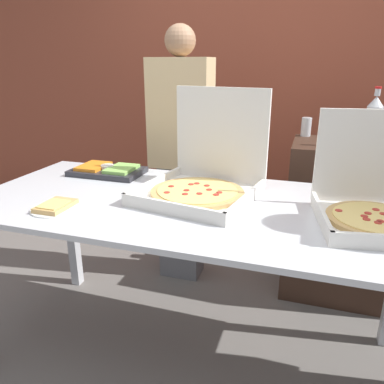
% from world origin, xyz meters
% --- Properties ---
extents(ground_plane, '(16.00, 16.00, 0.00)m').
position_xyz_m(ground_plane, '(0.00, 0.00, 0.00)').
color(ground_plane, slate).
extents(brick_wall_behind, '(10.00, 0.06, 2.80)m').
position_xyz_m(brick_wall_behind, '(0.00, 1.70, 1.40)').
color(brick_wall_behind, brown).
rests_on(brick_wall_behind, ground_plane).
extents(buffet_table, '(2.08, 0.94, 0.88)m').
position_xyz_m(buffet_table, '(0.00, 0.00, 0.78)').
color(buffet_table, silver).
rests_on(buffet_table, ground_plane).
extents(pizza_box_near_left, '(0.58, 0.59, 0.49)m').
position_xyz_m(pizza_box_near_left, '(0.02, 0.12, 0.96)').
color(pizza_box_near_left, silver).
rests_on(pizza_box_near_left, buffet_table).
extents(pizza_box_near_right, '(0.49, 0.51, 0.43)m').
position_xyz_m(pizza_box_near_right, '(0.76, 0.02, 0.95)').
color(pizza_box_near_right, silver).
rests_on(pizza_box_near_right, buffet_table).
extents(paper_plate_front_right, '(0.22, 0.22, 0.03)m').
position_xyz_m(paper_plate_front_right, '(-0.54, -0.26, 0.89)').
color(paper_plate_front_right, white).
rests_on(paper_plate_front_right, buffet_table).
extents(veggie_tray, '(0.40, 0.24, 0.05)m').
position_xyz_m(veggie_tray, '(-0.60, 0.29, 0.90)').
color(veggie_tray, '#28282D').
rests_on(veggie_tray, buffet_table).
extents(sideboard_podium, '(0.75, 0.50, 1.02)m').
position_xyz_m(sideboard_podium, '(0.76, 0.90, 0.51)').
color(sideboard_podium, '#382319').
rests_on(sideboard_podium, ground_plane).
extents(soda_bottle, '(0.09, 0.09, 0.34)m').
position_xyz_m(soda_bottle, '(0.82, 0.84, 1.17)').
color(soda_bottle, '#B7BCC1').
rests_on(soda_bottle, sideboard_podium).
extents(soda_can_silver, '(0.07, 0.07, 0.12)m').
position_xyz_m(soda_can_silver, '(0.45, 1.09, 1.08)').
color(soda_can_silver, silver).
rests_on(soda_can_silver, sideboard_podium).
extents(person_guest_plaid, '(0.40, 0.22, 1.71)m').
position_xyz_m(person_guest_plaid, '(-0.33, 0.79, 0.89)').
color(person_guest_plaid, slate).
rests_on(person_guest_plaid, ground_plane).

